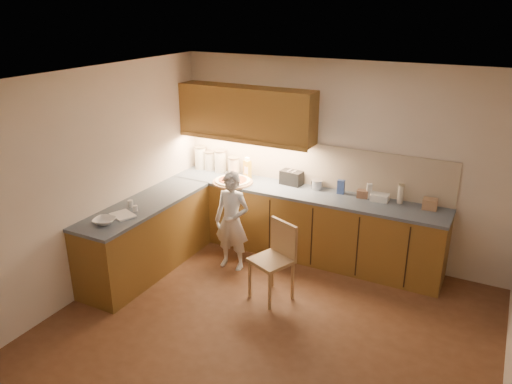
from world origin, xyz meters
TOP-DOWN VIEW (x-y plane):
  - room at (0.00, 0.00)m, footprint 4.54×4.50m
  - l_counter at (-0.92, 1.25)m, footprint 3.77×2.62m
  - backsplash at (-0.38, 1.99)m, footprint 3.75×0.02m
  - upper_cabinets at (-1.27, 1.82)m, footprint 1.95×0.36m
  - pizza_on_board at (-1.34, 1.55)m, footprint 0.56×0.56m
  - child at (-1.02, 0.95)m, footprint 0.48×0.33m
  - wooden_chair at (-0.22, 0.59)m, footprint 0.54×0.54m
  - mixing_bowl at (-1.95, -0.28)m, footprint 0.29×0.29m
  - canister_a at (-2.09, 1.88)m, footprint 0.17×0.17m
  - canister_b at (-1.93, 1.89)m, footprint 0.16×0.16m
  - canister_c at (-1.74, 1.88)m, footprint 0.18×0.18m
  - canister_d at (-1.49, 1.84)m, footprint 0.17×0.17m
  - oil_jug at (-1.26, 1.82)m, footprint 0.12×0.11m
  - toaster at (-0.60, 1.87)m, footprint 0.31×0.20m
  - steel_pot at (-0.23, 1.86)m, footprint 0.17×0.17m
  - blue_box at (0.10, 1.85)m, footprint 0.09×0.07m
  - card_box_a at (0.40, 1.84)m, footprint 0.15×0.12m
  - white_bottle at (0.47, 1.86)m, footprint 0.08×0.08m
  - flat_pack at (0.62, 1.84)m, footprint 0.22×0.16m
  - tall_jar at (0.86, 1.87)m, footprint 0.08×0.08m
  - card_box_b at (1.22, 1.84)m, footprint 0.18×0.14m
  - dough_cloth at (-1.91, -0.02)m, footprint 0.34×0.30m
  - spice_jar_a at (-2.01, 0.23)m, footprint 0.07×0.07m
  - spice_jar_b at (-1.87, 0.15)m, footprint 0.06×0.06m

SIDE VIEW (x-z plane):
  - l_counter at x=-0.92m, z-range 0.00..0.92m
  - wooden_chair at x=-0.22m, z-range 0.07..1.00m
  - child at x=-1.02m, z-range 0.00..1.30m
  - dough_cloth at x=-1.91m, z-range 0.92..0.94m
  - pizza_on_board at x=-1.34m, z-range 0.83..1.06m
  - mixing_bowl at x=-1.95m, z-range 0.92..0.98m
  - spice_jar_b at x=-1.87m, z-range 0.92..0.99m
  - spice_jar_a at x=-2.01m, z-range 0.92..1.01m
  - flat_pack at x=0.62m, z-range 0.92..1.01m
  - card_box_a at x=0.40m, z-range 0.92..1.02m
  - steel_pot at x=-0.23m, z-range 0.92..1.05m
  - card_box_b at x=1.22m, z-range 0.92..1.05m
  - blue_box at x=0.10m, z-range 0.92..1.10m
  - white_bottle at x=0.47m, z-range 0.92..1.11m
  - toaster at x=-0.60m, z-range 0.92..1.11m
  - tall_jar at x=0.86m, z-range 0.92..1.17m
  - canister_d at x=-1.49m, z-range 0.92..1.19m
  - oil_jug at x=-1.26m, z-range 0.91..1.21m
  - canister_b at x=-1.93m, z-range 0.92..1.20m
  - canister_c at x=-1.74m, z-range 0.92..1.25m
  - canister_a at x=-2.09m, z-range 0.92..1.26m
  - backsplash at x=-0.38m, z-range 0.92..1.50m
  - room at x=0.00m, z-range 0.37..2.99m
  - upper_cabinets at x=-1.27m, z-range 1.48..2.21m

